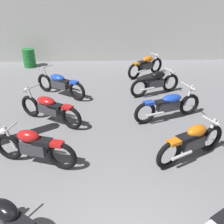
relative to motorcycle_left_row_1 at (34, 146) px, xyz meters
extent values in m
cube|color=#B2B2AD|center=(1.75, 8.19, 1.34)|extent=(13.33, 0.24, 3.60)
ellipsoid|color=black|center=(0.07, -1.91, 0.26)|extent=(0.59, 0.53, 0.26)
cube|color=black|center=(0.33, -2.10, 0.18)|extent=(0.47, 0.43, 0.10)
torus|color=black|center=(-0.61, 0.19, -0.12)|extent=(0.67, 0.31, 0.67)
torus|color=black|center=(0.63, -0.20, -0.12)|extent=(0.67, 0.31, 0.67)
cylinder|color=silver|center=(-0.53, 0.17, 0.14)|extent=(0.25, 0.14, 0.56)
cube|color=#38383D|center=(0.01, 0.00, -0.02)|extent=(0.62, 0.40, 0.28)
ellipsoid|color=red|center=(-0.09, 0.03, 0.26)|extent=(0.58, 0.42, 0.26)
cube|color=black|center=(0.22, -0.07, 0.18)|extent=(0.45, 0.35, 0.10)
cube|color=red|center=(0.53, -0.17, 0.18)|extent=(0.33, 0.27, 0.08)
cylinder|color=silver|center=(-0.48, 0.15, 0.40)|extent=(0.18, 0.47, 0.04)
sphere|color=white|center=(-0.67, 0.21, 0.28)|extent=(0.14, 0.14, 0.14)
cylinder|color=silver|center=(0.43, 0.00, -0.14)|extent=(0.55, 0.23, 0.07)
torus|color=black|center=(-0.64, 2.24, -0.12)|extent=(0.63, 0.44, 0.67)
torus|color=black|center=(0.65, 1.47, -0.12)|extent=(0.63, 0.44, 0.67)
cylinder|color=silver|center=(-0.57, 2.20, 0.19)|extent=(0.27, 0.20, 0.66)
cube|color=#38383D|center=(0.01, 1.85, -0.02)|extent=(0.69, 0.55, 0.28)
ellipsoid|color=red|center=(-0.08, 1.91, 0.20)|extent=(0.68, 0.58, 0.22)
cube|color=black|center=(0.20, 1.74, 0.12)|extent=(0.47, 0.41, 0.10)
cube|color=red|center=(0.56, 1.52, 0.18)|extent=(0.34, 0.32, 0.08)
cylinder|color=silver|center=(-0.52, 2.17, 0.50)|extent=(0.38, 0.60, 0.04)
sphere|color=white|center=(-0.69, 2.27, 0.38)|extent=(0.14, 0.14, 0.14)
cylinder|color=silver|center=(0.50, 1.71, -0.14)|extent=(0.51, 0.34, 0.07)
torus|color=black|center=(-0.59, 4.18, -0.12)|extent=(0.62, 0.47, 0.67)
torus|color=black|center=(0.65, 3.33, -0.12)|extent=(0.62, 0.47, 0.67)
cylinder|color=silver|center=(-0.52, 4.13, 0.19)|extent=(0.27, 0.21, 0.66)
cube|color=#38383D|center=(0.03, 3.75, -0.02)|extent=(0.68, 0.57, 0.28)
ellipsoid|color=blue|center=(-0.05, 3.81, 0.20)|extent=(0.68, 0.60, 0.22)
cube|color=black|center=(0.21, 3.63, 0.12)|extent=(0.47, 0.42, 0.10)
cube|color=blue|center=(0.57, 3.38, 0.18)|extent=(0.34, 0.32, 0.08)
cylinder|color=silver|center=(-0.47, 4.10, 0.50)|extent=(0.41, 0.58, 0.04)
sphere|color=white|center=(-0.64, 4.21, 0.38)|extent=(0.14, 0.14, 0.14)
cylinder|color=silver|center=(0.52, 3.58, -0.14)|extent=(0.49, 0.37, 0.07)
torus|color=black|center=(4.06, 0.34, -0.12)|extent=(0.65, 0.41, 0.67)
torus|color=black|center=(2.91, -0.26, -0.12)|extent=(0.65, 0.41, 0.67)
cylinder|color=silver|center=(3.99, 0.30, 0.14)|extent=(0.25, 0.17, 0.56)
cube|color=#38383D|center=(3.48, 0.04, -0.02)|extent=(0.62, 0.48, 0.28)
ellipsoid|color=orange|center=(3.57, 0.09, 0.26)|extent=(0.59, 0.49, 0.26)
cube|color=black|center=(3.29, -0.06, 0.18)|extent=(0.47, 0.40, 0.10)
cube|color=orange|center=(2.99, -0.21, 0.18)|extent=(0.34, 0.31, 0.08)
cylinder|color=silver|center=(3.94, 0.28, 0.40)|extent=(0.25, 0.44, 0.04)
sphere|color=white|center=(4.11, 0.37, 0.28)|extent=(0.14, 0.14, 0.14)
cylinder|color=silver|center=(3.19, -0.26, -0.14)|extent=(0.52, 0.31, 0.07)
torus|color=black|center=(4.11, 2.16, -0.12)|extent=(0.67, 0.32, 0.67)
torus|color=black|center=(2.69, 1.67, -0.12)|extent=(0.67, 0.32, 0.67)
cylinder|color=silver|center=(4.04, 2.13, 0.19)|extent=(0.28, 0.15, 0.66)
cube|color=#38383D|center=(3.40, 1.91, -0.02)|extent=(0.70, 0.44, 0.28)
ellipsoid|color=blue|center=(3.50, 1.95, 0.20)|extent=(0.67, 0.50, 0.22)
cube|color=black|center=(3.20, 1.84, 0.12)|extent=(0.46, 0.36, 0.10)
cube|color=blue|center=(2.79, 1.70, 0.18)|extent=(0.33, 0.28, 0.08)
cylinder|color=silver|center=(3.98, 2.11, 0.50)|extent=(0.25, 0.66, 0.04)
sphere|color=white|center=(4.17, 2.17, 0.38)|extent=(0.14, 0.14, 0.14)
cylinder|color=silver|center=(2.97, 1.63, -0.14)|extent=(0.54, 0.24, 0.07)
torus|color=black|center=(4.00, 3.96, -0.12)|extent=(0.66, 0.34, 0.67)
torus|color=black|center=(2.78, 3.50, -0.12)|extent=(0.66, 0.34, 0.67)
cylinder|color=silver|center=(3.92, 3.94, 0.14)|extent=(0.25, 0.15, 0.56)
cube|color=#38383D|center=(3.39, 3.73, -0.02)|extent=(0.62, 0.43, 0.28)
ellipsoid|color=black|center=(3.48, 3.77, 0.26)|extent=(0.59, 0.45, 0.26)
cube|color=black|center=(3.18, 3.65, 0.18)|extent=(0.46, 0.37, 0.10)
cube|color=black|center=(2.88, 3.53, 0.18)|extent=(0.33, 0.29, 0.08)
cylinder|color=silver|center=(3.87, 3.91, 0.40)|extent=(0.21, 0.46, 0.04)
sphere|color=white|center=(4.05, 3.99, 0.28)|extent=(0.14, 0.14, 0.14)
cylinder|color=silver|center=(3.06, 3.47, -0.14)|extent=(0.54, 0.26, 0.07)
torus|color=black|center=(3.89, 6.09, -0.12)|extent=(0.61, 0.48, 0.67)
torus|color=black|center=(2.84, 5.33, -0.12)|extent=(0.61, 0.48, 0.67)
cylinder|color=silver|center=(3.83, 6.04, 0.14)|extent=(0.24, 0.20, 0.56)
cube|color=#38383D|center=(3.37, 5.71, -0.02)|extent=(0.61, 0.53, 0.28)
ellipsoid|color=orange|center=(3.45, 5.77, 0.26)|extent=(0.59, 0.53, 0.26)
cube|color=black|center=(3.19, 5.58, 0.18)|extent=(0.47, 0.43, 0.10)
cube|color=orange|center=(2.92, 5.39, 0.18)|extent=(0.34, 0.33, 0.08)
cylinder|color=silver|center=(3.78, 6.01, 0.40)|extent=(0.31, 0.41, 0.04)
sphere|color=white|center=(3.94, 6.12, 0.28)|extent=(0.14, 0.14, 0.14)
cylinder|color=silver|center=(3.11, 5.37, -0.14)|extent=(0.49, 0.38, 0.07)
cylinder|color=#1E722D|center=(-1.91, 7.22, -0.03)|extent=(0.56, 0.56, 0.85)
torus|color=#1E722D|center=(-1.91, 7.22, 0.14)|extent=(0.59, 0.59, 0.03)
torus|color=#1E722D|center=(-1.91, 7.22, -0.20)|extent=(0.59, 0.59, 0.03)
camera|label=1|loc=(1.51, -4.48, 3.17)|focal=39.96mm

